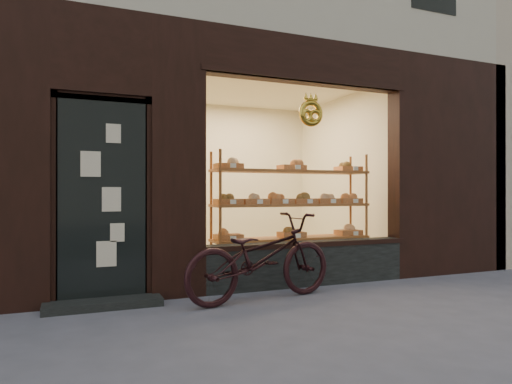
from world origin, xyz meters
name	(u,v)px	position (x,y,z in m)	size (l,w,h in m)	color
ground	(386,339)	(0.00, 0.00, 0.00)	(90.00, 90.00, 0.00)	#46474F
display_shelf	(292,215)	(0.45, 2.55, 0.86)	(2.20, 0.45, 1.70)	brown
bicycle	(261,257)	(-0.41, 1.58, 0.47)	(0.62, 1.79, 0.94)	black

